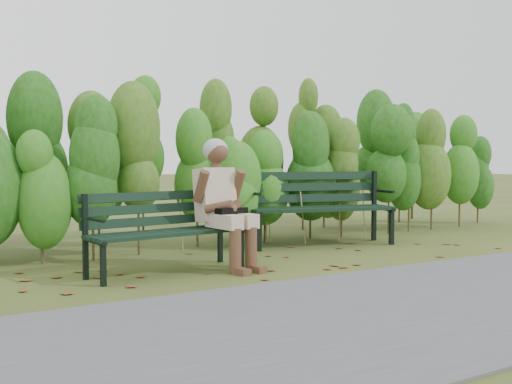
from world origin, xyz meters
TOP-DOWN VIEW (x-y plane):
  - ground at (0.00, 0.00)m, footprint 80.00×80.00m
  - footpath at (0.00, -2.20)m, footprint 60.00×2.50m
  - hedge_band at (0.00, 1.86)m, footprint 11.04×1.67m
  - leaf_litter at (-0.36, -0.16)m, footprint 5.87×2.29m
  - bench_left at (-1.23, 0.11)m, footprint 1.65×0.71m
  - bench_right at (1.26, 0.86)m, footprint 2.02×1.05m
  - seated_woman at (-0.61, 0.02)m, footprint 0.58×0.85m

SIDE VIEW (x-z plane):
  - ground at x=0.00m, z-range 0.00..0.00m
  - leaf_litter at x=-0.36m, z-range 0.00..0.01m
  - footpath at x=0.00m, z-range 0.00..0.01m
  - bench_left at x=-1.23m, z-range 0.07..0.87m
  - bench_right at x=1.26m, z-range 0.09..1.05m
  - seated_woman at x=-0.61m, z-range 0.06..1.40m
  - hedge_band at x=0.00m, z-range 0.05..2.47m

